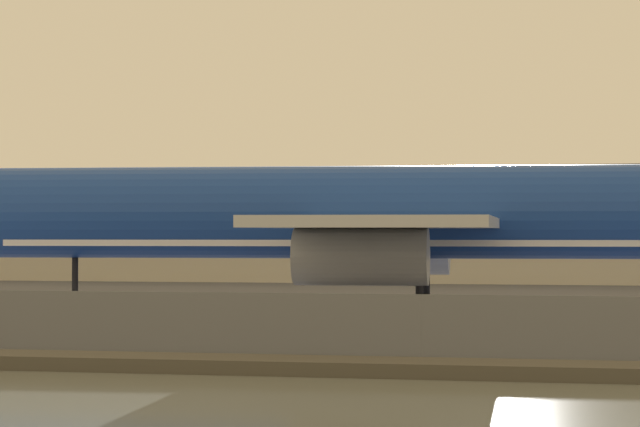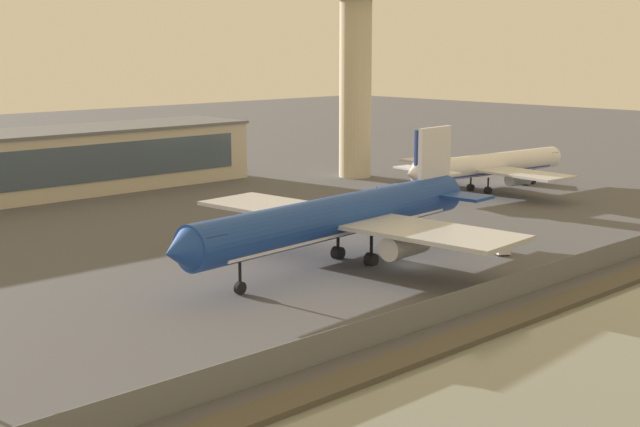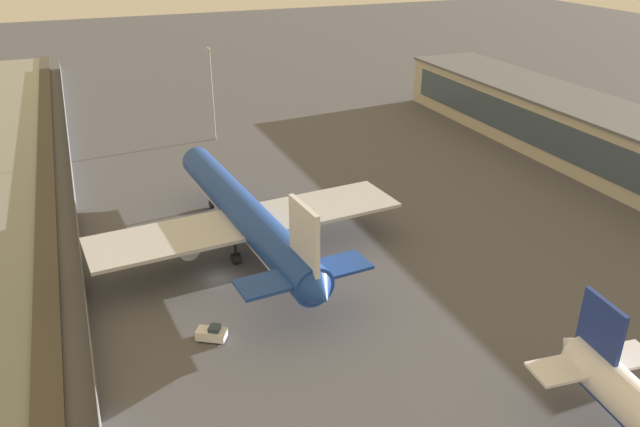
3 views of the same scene
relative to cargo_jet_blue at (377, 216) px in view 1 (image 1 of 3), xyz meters
The scene contains 5 objects.
ground_plane 9.64m from the cargo_jet_blue, 43.27° to the right, with size 500.00×500.00×0.00m, color #4C4C51.
shoreline_seawall 27.03m from the cargo_jet_blue, 77.55° to the right, with size 320.00×3.00×0.50m.
perimeter_fence 22.55m from the cargo_jet_blue, 75.04° to the right, with size 280.00×0.10×2.53m.
cargo_jet_blue is the anchor object (origin of this frame).
terminal_building 70.19m from the cargo_jet_blue, 100.49° to the left, with size 97.97×16.90×10.83m.
Camera 1 is at (8.71, -70.74, 4.85)m, focal length 85.00 mm.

